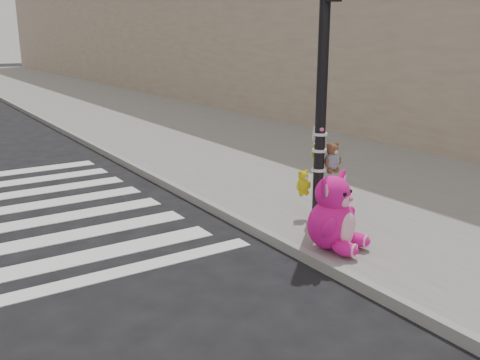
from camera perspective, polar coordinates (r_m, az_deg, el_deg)
ground at (r=5.73m, az=-0.01°, el=-14.78°), size 120.00×120.00×0.00m
sidewalk_near at (r=16.37m, az=-4.42°, el=5.23°), size 7.00×80.00×0.14m
curb_edge at (r=15.05m, az=-16.04°, el=3.83°), size 0.12×80.00×0.15m
signal_pole at (r=8.09m, az=8.70°, el=6.92°), size 0.72×0.48×4.00m
pink_bunny at (r=7.07m, az=9.98°, el=-4.00°), size 0.87×0.94×1.05m
red_teddy at (r=9.34m, az=9.51°, el=-1.43°), size 0.14×0.11×0.18m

